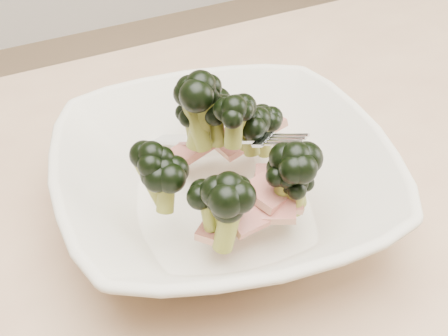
{
  "coord_description": "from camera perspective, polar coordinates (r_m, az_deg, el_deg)",
  "views": [
    {
      "loc": [
        -0.16,
        -0.27,
        1.11
      ],
      "look_at": [
        0.02,
        0.08,
        0.8
      ],
      "focal_mm": 50.0,
      "sensor_mm": 36.0,
      "label": 1
    }
  ],
  "objects": [
    {
      "name": "broccoli_dish",
      "position": [
        0.51,
        0.04,
        -0.94
      ],
      "size": [
        0.32,
        0.32,
        0.13
      ],
      "color": "beige",
      "rests_on": "dining_table"
    }
  ]
}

